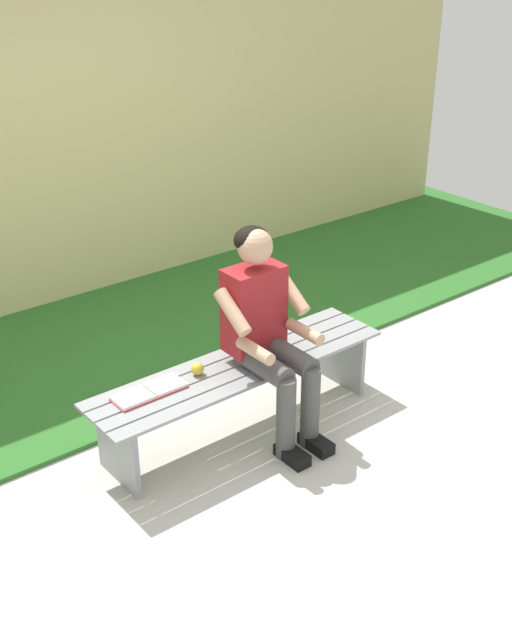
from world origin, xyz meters
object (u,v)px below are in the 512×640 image
object	(u,v)px
apple	(198,369)
book_open	(149,392)
bench_near	(240,379)
person_seated	(267,328)

from	to	relation	value
apple	book_open	distance (m)	0.32
apple	book_open	bearing A→B (deg)	0.63
apple	book_open	xyz separation A→B (m)	(0.32, 0.00, -0.03)
bench_near	book_open	size ratio (longest dim) A/B	4.56
bench_near	person_seated	bearing A→B (deg)	140.33
bench_near	person_seated	xyz separation A→B (m)	(-0.12, 0.10, 0.34)
bench_near	apple	bearing A→B (deg)	-13.83
person_seated	book_open	distance (m)	0.75
bench_near	apple	world-z (taller)	apple
person_seated	apple	xyz separation A→B (m)	(0.37, -0.16, -0.21)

